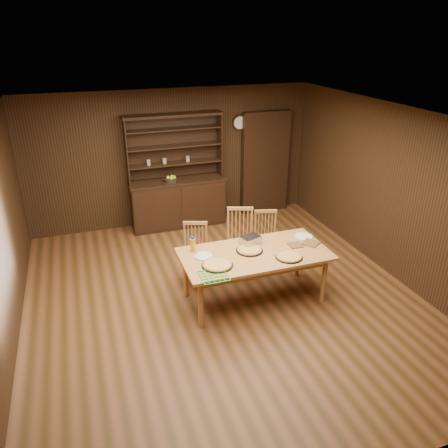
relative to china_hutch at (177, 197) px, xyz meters
name	(u,v)px	position (x,y,z in m)	size (l,w,h in m)	color
floor	(223,298)	(0.00, -2.75, -0.60)	(6.00, 6.00, 0.00)	brown
room_shell	(223,197)	(0.00, -2.75, 0.98)	(6.00, 6.00, 6.00)	white
china_hutch	(177,197)	(0.00, 0.00, 0.00)	(1.84, 0.52, 2.17)	black
doorway	(265,163)	(1.90, 0.15, 0.45)	(1.00, 0.18, 2.10)	black
wall_clock	(239,123)	(1.35, 0.20, 1.30)	(0.30, 0.05, 0.30)	black
dining_table	(255,257)	(0.41, -2.89, 0.08)	(2.06, 1.03, 0.75)	#B17C3D
chair_left	(196,251)	(-0.23, -2.10, -0.10)	(0.49, 0.48, 0.95)	#C67944
chair_center	(240,238)	(0.52, -2.04, -0.04)	(0.54, 0.53, 1.05)	#C67944
chair_right	(266,237)	(0.99, -2.00, -0.10)	(0.46, 0.45, 0.93)	#C67944
pizza_left	(217,265)	(-0.19, -3.06, 0.17)	(0.42, 0.42, 0.04)	black
pizza_right	(289,256)	(0.80, -3.17, 0.17)	(0.37, 0.37, 0.04)	black
pizza_center	(249,250)	(0.36, -2.82, 0.17)	(0.38, 0.38, 0.04)	black
cooling_rack	(214,276)	(-0.32, -3.30, 0.16)	(0.33, 0.33, 0.02)	green
plate_left	(204,256)	(-0.29, -2.76, 0.16)	(0.26, 0.26, 0.02)	silver
plate_right	(303,236)	(1.29, -2.67, 0.16)	(0.29, 0.29, 0.02)	silver
foil_dish	(250,240)	(0.46, -2.61, 0.21)	(0.28, 0.20, 0.11)	silver
juice_bottle	(193,245)	(-0.39, -2.57, 0.26)	(0.07, 0.07, 0.22)	orange
pot_holder_a	(311,243)	(1.29, -2.90, 0.16)	(0.22, 0.22, 0.02)	#AD1321
pot_holder_b	(295,245)	(1.05, -2.87, 0.16)	(0.19, 0.19, 0.01)	#AD1321
fruit_bowl	(171,179)	(-0.12, -0.07, 0.39)	(0.25, 0.25, 0.12)	black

